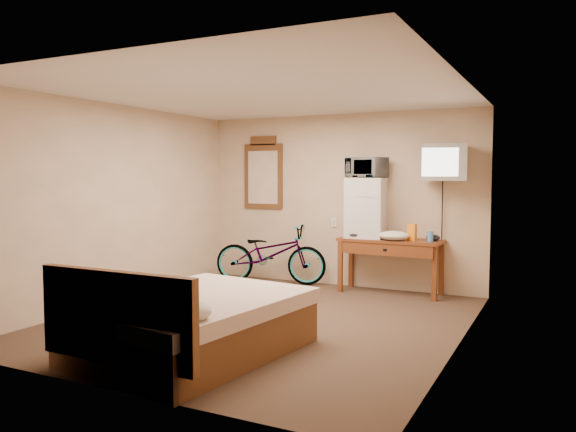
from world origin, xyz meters
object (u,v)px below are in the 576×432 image
(microwave, at_px, (366,168))
(bed, at_px, (188,323))
(crt_television, at_px, (444,163))
(bicycle, at_px, (270,254))
(desk, at_px, (390,248))
(mini_fridge, at_px, (366,208))
(wall_mirror, at_px, (263,174))
(blue_cup, at_px, (430,236))

(microwave, height_order, bed, microwave)
(crt_television, distance_m, bicycle, 2.84)
(desk, height_order, bed, bed)
(microwave, relative_size, crt_television, 0.77)
(mini_fridge, height_order, microwave, microwave)
(wall_mirror, bearing_deg, bed, -71.05)
(crt_television, xyz_separation_m, wall_mirror, (-2.80, 0.25, -0.13))
(mini_fridge, bearing_deg, crt_television, -1.62)
(crt_television, relative_size, bed, 0.31)
(desk, bearing_deg, bed, -104.19)
(wall_mirror, height_order, bicycle, wall_mirror)
(mini_fridge, bearing_deg, blue_cup, -5.46)
(microwave, bearing_deg, wall_mirror, -171.36)
(wall_mirror, height_order, bed, wall_mirror)
(desk, distance_m, bicycle, 1.82)
(blue_cup, bearing_deg, crt_television, 22.33)
(mini_fridge, relative_size, crt_television, 1.25)
(bed, bearing_deg, crt_television, 65.51)
(blue_cup, relative_size, crt_television, 0.20)
(desk, xyz_separation_m, microwave, (-0.36, 0.05, 1.09))
(microwave, bearing_deg, desk, 7.72)
(microwave, xyz_separation_m, blue_cup, (0.91, -0.09, -0.90))
(mini_fridge, relative_size, bed, 0.38)
(mini_fridge, bearing_deg, microwave, 56.28)
(desk, relative_size, bicycle, 0.84)
(blue_cup, distance_m, bicycle, 2.39)
(wall_mirror, distance_m, bicycle, 1.28)
(mini_fridge, height_order, wall_mirror, wall_mirror)
(bicycle, bearing_deg, desk, -101.59)
(wall_mirror, xyz_separation_m, bed, (1.25, -3.65, -1.35))
(desk, distance_m, blue_cup, 0.58)
(bed, bearing_deg, mini_fridge, 81.77)
(desk, xyz_separation_m, wall_mirror, (-2.11, 0.27, 1.01))
(mini_fridge, relative_size, bicycle, 0.49)
(microwave, bearing_deg, bicycle, -160.15)
(crt_television, relative_size, bicycle, 0.39)
(wall_mirror, bearing_deg, desk, -7.40)
(desk, distance_m, bed, 3.50)
(bed, bearing_deg, microwave, 81.77)
(bicycle, height_order, bed, bed)
(bicycle, distance_m, bed, 3.46)
(blue_cup, xyz_separation_m, crt_television, (0.14, 0.06, 0.96))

